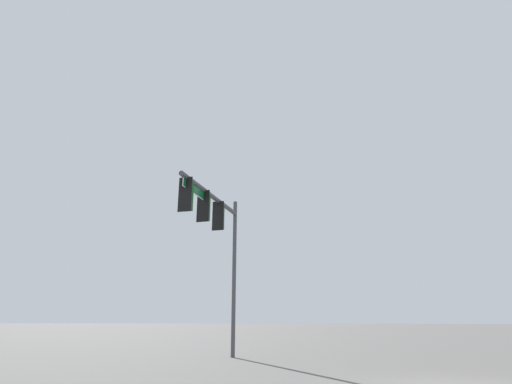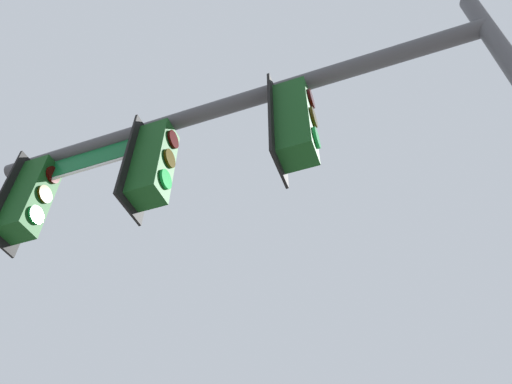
# 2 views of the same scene
# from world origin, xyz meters

# --- Properties ---
(signal_pole_near) EXTENTS (6.01, 0.57, 7.19)m
(signal_pole_near) POSITION_xyz_m (-4.38, -8.31, 5.50)
(signal_pole_near) COLOR #47474C
(signal_pole_near) RESTS_ON ground_plane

